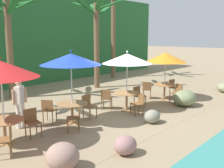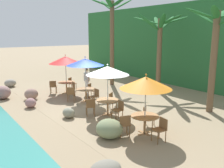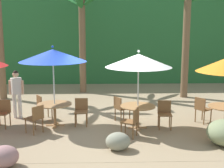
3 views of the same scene
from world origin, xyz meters
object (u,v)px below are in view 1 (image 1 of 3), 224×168
at_px(chair_blue_left, 76,116).
at_px(umbrella_orange, 166,57).
at_px(dining_table_white, 127,96).
at_px(chair_orange_seaward, 173,87).
at_px(dining_table_red, 4,124).
at_px(chair_blue_inland, 48,109).
at_px(chair_white_left, 139,102).
at_px(palm_tree_third, 96,28).
at_px(chair_orange_inland, 147,89).
at_px(palm_tree_second, 8,25).
at_px(palm_tree_fourth, 113,14).
at_px(dining_table_blue, 72,107).
at_px(chair_blue_seaward, 88,105).
at_px(umbrella_white, 127,59).
at_px(chair_white_seaward, 138,95).
at_px(chair_white_inland, 106,98).
at_px(waiter_in_white, 20,100).
at_px(chair_red_seaward, 32,121).
at_px(chair_red_left, 6,138).
at_px(chair_orange_left, 177,92).
at_px(umbrella_blue, 71,59).
at_px(umbrella_red, 0,69).
at_px(dining_table_orange, 165,87).

xyz_separation_m(chair_blue_left, umbrella_orange, (5.85, 0.22, 1.54)).
bearing_deg(dining_table_white, chair_orange_seaward, -2.93).
relative_size(dining_table_red, chair_blue_inland, 1.26).
bearing_deg(chair_white_left, dining_table_white, 72.55).
height_order(chair_blue_inland, palm_tree_third, palm_tree_third).
xyz_separation_m(chair_orange_inland, palm_tree_second, (-4.26, 5.20, 3.08)).
xyz_separation_m(chair_blue_inland, palm_tree_fourth, (9.43, 5.29, 4.05)).
xyz_separation_m(chair_blue_inland, umbrella_orange, (5.92, -1.18, 1.54)).
height_order(dining_table_blue, chair_white_left, chair_white_left).
relative_size(chair_blue_seaward, umbrella_white, 0.35).
height_order(chair_white_seaward, chair_white_inland, same).
height_order(chair_orange_inland, waiter_in_white, waiter_in_white).
bearing_deg(chair_blue_seaward, umbrella_orange, -7.40).
bearing_deg(chair_red_seaward, chair_white_seaward, -3.04).
relative_size(chair_red_left, palm_tree_second, 0.17).
bearing_deg(chair_blue_left, dining_table_blue, 58.01).
xyz_separation_m(chair_blue_seaward, chair_white_inland, (1.29, 0.26, 0.00)).
height_order(chair_blue_inland, chair_blue_left, same).
bearing_deg(palm_tree_third, palm_tree_fourth, 27.70).
bearing_deg(chair_orange_inland, waiter_in_white, 172.94).
distance_m(umbrella_white, chair_orange_left, 3.15).
relative_size(umbrella_white, chair_orange_left, 2.85).
relative_size(chair_blue_inland, chair_orange_left, 1.00).
bearing_deg(chair_white_seaward, umbrella_white, -178.80).
height_order(chair_red_seaward, palm_tree_fourth, palm_tree_fourth).
bearing_deg(chair_white_inland, chair_red_seaward, -174.07).
height_order(dining_table_red, palm_tree_fourth, palm_tree_fourth).
bearing_deg(palm_tree_second, chair_red_seaward, -112.53).
height_order(dining_table_white, chair_orange_seaward, chair_orange_seaward).
bearing_deg(umbrella_orange, chair_red_left, -177.97).
height_order(umbrella_blue, chair_orange_inland, umbrella_blue).
relative_size(umbrella_red, dining_table_red, 2.31).
relative_size(chair_blue_seaward, chair_blue_left, 1.00).
relative_size(umbrella_red, chair_red_seaward, 2.92).
bearing_deg(umbrella_white, chair_white_left, -107.45).
relative_size(dining_table_red, chair_orange_left, 1.26).
relative_size(chair_white_seaward, dining_table_orange, 0.79).
distance_m(chair_white_left, chair_orange_left, 2.76).
bearing_deg(chair_red_left, chair_white_inland, 12.95).
bearing_deg(chair_orange_inland, chair_orange_seaward, -25.85).
bearing_deg(dining_table_white, chair_blue_inland, 162.41).
bearing_deg(chair_orange_left, chair_white_seaward, 148.52).
relative_size(chair_white_seaward, waiter_in_white, 0.51).
bearing_deg(chair_blue_seaward, chair_red_left, -166.55).
bearing_deg(umbrella_orange, chair_blue_inland, 168.76).
relative_size(dining_table_blue, dining_table_white, 1.00).
distance_m(dining_table_red, chair_red_seaward, 0.86).
bearing_deg(chair_blue_left, chair_white_inland, 22.50).
distance_m(chair_orange_inland, waiter_in_white, 6.38).
bearing_deg(umbrella_blue, chair_white_left, -25.62).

